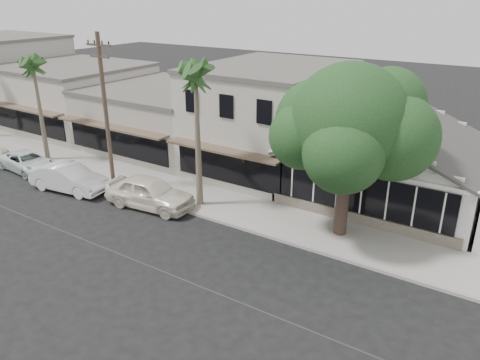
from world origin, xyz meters
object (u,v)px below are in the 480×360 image
Objects in this scene: car_1 at (69,178)px; car_2 at (28,162)px; car_0 at (150,192)px; shade_tree at (350,125)px; utility_pole at (106,110)px.

car_2 is (-5.00, 0.66, -0.17)m from car_1.
car_0 is 1.05× the size of car_1.
car_0 reaches higher than car_2.
car_2 is 0.55× the size of shade_tree.
utility_pole reaches higher than shade_tree.
utility_pole is at bearing -77.26° from car_2.
shade_tree reaches higher than car_2.
car_1 is at bearing 92.85° from car_0.
car_2 is at bearing 74.59° from car_1.
utility_pole reaches higher than car_0.
car_0 is 5.63m from car_1.
utility_pole is 1.09× the size of shade_tree.
utility_pole reaches higher than car_2.
car_0 is at bearing -11.53° from utility_pole.
car_1 is (-1.90, -1.65, -3.99)m from utility_pole.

